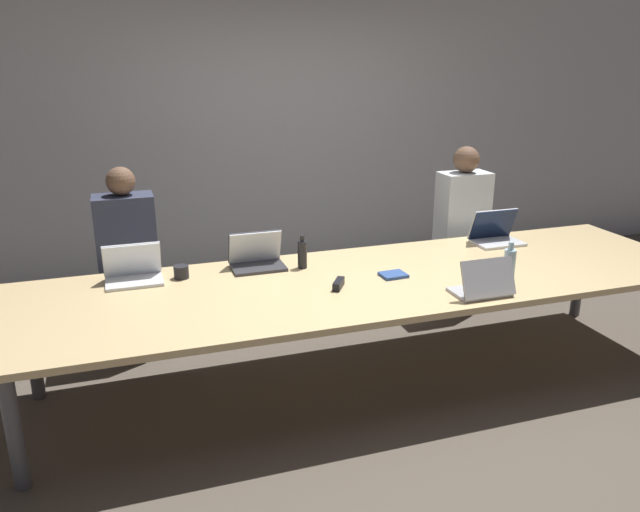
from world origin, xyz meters
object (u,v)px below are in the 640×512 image
(bottle_far_midleft, at_px, (302,254))
(stapler, at_px, (339,284))
(bottle_near_midright, at_px, (509,266))
(person_far_left, at_px, (129,267))
(laptop_far_right, at_px, (495,233))
(laptop_near_midright, at_px, (484,285))
(person_far_right, at_px, (461,233))
(laptop_far_midleft, at_px, (257,257))
(cup_far_left, at_px, (181,272))
(laptop_far_left, at_px, (133,271))

(bottle_far_midleft, bearing_deg, stapler, -76.64)
(bottle_near_midright, bearing_deg, person_far_left, 150.23)
(laptop_far_right, height_order, stapler, laptop_far_right)
(bottle_near_midright, distance_m, laptop_far_right, 0.90)
(bottle_near_midright, relative_size, bottle_far_midleft, 1.21)
(stapler, bearing_deg, bottle_near_midright, 17.87)
(laptop_near_midright, bearing_deg, laptop_far_right, -126.78)
(person_far_left, xyz_separation_m, person_far_right, (2.64, -0.00, 0.01))
(laptop_far_midleft, distance_m, stapler, 0.66)
(laptop_far_midleft, bearing_deg, cup_far_left, -173.36)
(person_far_right, relative_size, stapler, 9.21)
(cup_far_left, height_order, stapler, cup_far_left)
(stapler, bearing_deg, laptop_far_right, 52.47)
(bottle_near_midright, height_order, stapler, bottle_near_midright)
(laptop_near_midright, distance_m, laptop_far_left, 2.14)
(laptop_far_left, relative_size, person_far_right, 0.25)
(person_far_left, bearing_deg, laptop_far_midleft, -29.43)
(laptop_near_midright, xyz_separation_m, bottle_near_midright, (0.25, 0.12, 0.05))
(laptop_far_left, xyz_separation_m, person_far_left, (-0.02, 0.48, -0.13))
(cup_far_left, relative_size, laptop_far_right, 0.26)
(person_far_left, bearing_deg, laptop_far_left, -87.97)
(laptop_near_midright, xyz_separation_m, person_far_right, (0.68, 1.38, -0.12))
(laptop_far_midleft, distance_m, bottle_far_midleft, 0.31)
(person_far_right, bearing_deg, cup_far_left, -167.58)
(cup_far_left, height_order, person_far_right, person_far_right)
(person_far_right, bearing_deg, bottle_far_midleft, -159.82)
(person_far_left, xyz_separation_m, cup_far_left, (0.31, -0.52, 0.10))
(laptop_near_midright, height_order, laptop_far_left, laptop_far_left)
(person_far_left, distance_m, person_far_right, 2.64)
(laptop_near_midright, relative_size, laptop_far_right, 0.92)
(laptop_far_right, relative_size, person_far_right, 0.26)
(person_far_left, height_order, bottle_far_midleft, person_far_left)
(bottle_far_midleft, xyz_separation_m, person_far_right, (1.54, 0.57, -0.15))
(person_far_left, bearing_deg, person_far_right, -0.05)
(laptop_far_right, bearing_deg, cup_far_left, -179.06)
(laptop_far_left, relative_size, cup_far_left, 3.71)
(laptop_far_midleft, bearing_deg, bottle_far_midleft, -21.65)
(laptop_far_midleft, bearing_deg, person_far_left, 150.57)
(bottle_far_midleft, bearing_deg, laptop_far_midleft, 158.35)
(laptop_near_midright, relative_size, person_far_left, 0.25)
(laptop_near_midright, relative_size, stapler, 2.23)
(person_far_left, relative_size, laptop_far_right, 3.77)
(bottle_far_midleft, relative_size, stapler, 1.49)
(cup_far_left, relative_size, person_far_right, 0.07)
(laptop_far_left, relative_size, bottle_far_midleft, 1.57)
(laptop_far_midleft, relative_size, laptop_far_right, 0.98)
(laptop_near_midright, distance_m, laptop_far_midleft, 1.48)
(person_far_right, bearing_deg, laptop_near_midright, -116.11)
(bottle_near_midright, relative_size, cup_far_left, 2.86)
(laptop_near_midright, xyz_separation_m, bottle_far_midleft, (-0.86, 0.82, 0.03))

